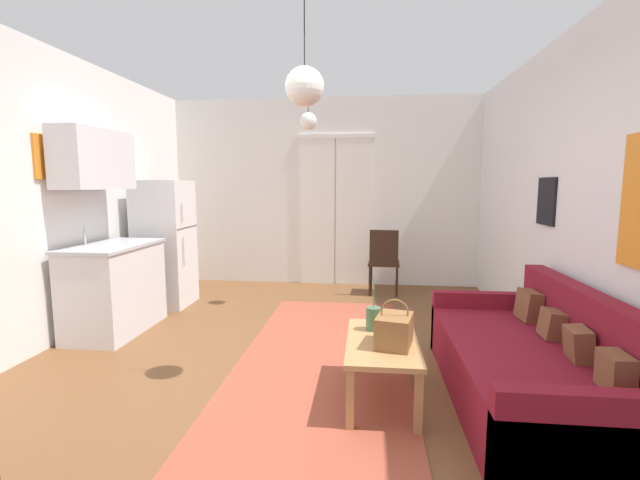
{
  "coord_description": "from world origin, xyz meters",
  "views": [
    {
      "loc": [
        0.64,
        -3.07,
        1.5
      ],
      "look_at": [
        0.19,
        1.05,
        0.97
      ],
      "focal_mm": 24.19,
      "sensor_mm": 36.0,
      "label": 1
    }
  ],
  "objects": [
    {
      "name": "wall_right",
      "position": [
        2.31,
        -0.0,
        1.38
      ],
      "size": [
        0.12,
        6.93,
        2.77
      ],
      "color": "silver",
      "rests_on": "ground_plane"
    },
    {
      "name": "coffee_table",
      "position": [
        0.76,
        -0.16,
        0.37
      ],
      "size": [
        0.49,
        0.91,
        0.43
      ],
      "color": "#B27F4C",
      "rests_on": "ground_plane"
    },
    {
      "name": "wall_back",
      "position": [
        0.01,
        3.41,
        1.37
      ],
      "size": [
        4.72,
        0.13,
        2.77
      ],
      "color": "white",
      "rests_on": "ground_plane"
    },
    {
      "name": "couch",
      "position": [
        1.81,
        -0.11,
        0.26
      ],
      "size": [
        0.95,
        1.97,
        0.8
      ],
      "color": "maroon",
      "rests_on": "ground_plane"
    },
    {
      "name": "area_rug",
      "position": [
        0.28,
        0.44,
        0.01
      ],
      "size": [
        1.42,
        3.63,
        0.01
      ],
      "primitive_type": "cube",
      "color": "#9E4733",
      "rests_on": "ground_plane"
    },
    {
      "name": "handbag",
      "position": [
        0.83,
        -0.25,
        0.54
      ],
      "size": [
        0.28,
        0.33,
        0.32
      ],
      "color": "brown",
      "rests_on": "coffee_table"
    },
    {
      "name": "refrigerator",
      "position": [
        -1.85,
        1.99,
        0.78
      ],
      "size": [
        0.62,
        0.61,
        1.55
      ],
      "color": "white",
      "rests_on": "ground_plane"
    },
    {
      "name": "ground_plane",
      "position": [
        0.0,
        0.0,
        -0.05
      ],
      "size": [
        5.12,
        7.33,
        0.1
      ],
      "primitive_type": "cube",
      "color": "brown"
    },
    {
      "name": "pendant_lamp_far",
      "position": [
        -0.05,
        1.98,
        2.23
      ],
      "size": [
        0.2,
        0.2,
        0.64
      ],
      "color": "black"
    },
    {
      "name": "pendant_lamp_near",
      "position": [
        0.21,
        -0.05,
        2.17
      ],
      "size": [
        0.27,
        0.27,
        0.73
      ],
      "color": "black"
    },
    {
      "name": "kitchen_counter",
      "position": [
        -1.94,
        0.97,
        0.77
      ],
      "size": [
        0.61,
        1.07,
        2.04
      ],
      "color": "silver",
      "rests_on": "ground_plane"
    },
    {
      "name": "bamboo_vase",
      "position": [
        0.7,
        0.05,
        0.52
      ],
      "size": [
        0.11,
        0.11,
        0.39
      ],
      "color": "#47704C",
      "rests_on": "coffee_table"
    },
    {
      "name": "accent_chair",
      "position": [
        0.88,
        2.75,
        0.5
      ],
      "size": [
        0.44,
        0.42,
        0.9
      ],
      "rotation": [
        0.0,
        0.0,
        3.08
      ],
      "color": "black",
      "rests_on": "ground_plane"
    }
  ]
}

